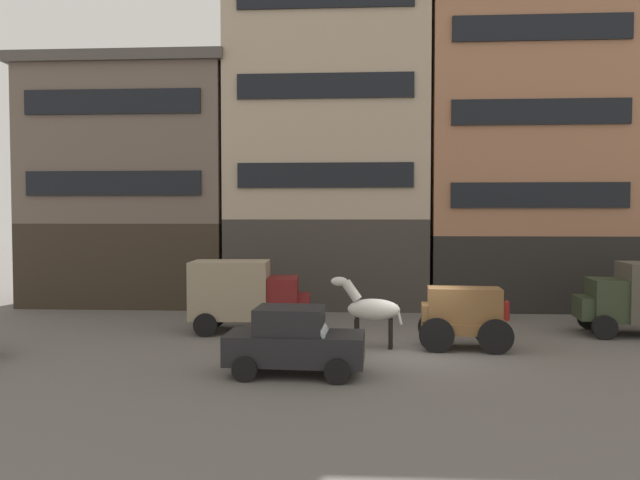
# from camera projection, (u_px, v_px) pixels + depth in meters

# --- Properties ---
(ground_plane) EXTENTS (120.00, 120.00, 0.00)m
(ground_plane) POSITION_uv_depth(u_px,v_px,m) (421.00, 352.00, 18.93)
(ground_plane) COLOR #605B56
(building_far_left) EXTENTS (10.08, 6.28, 11.72)m
(building_far_left) POSITION_uv_depth(u_px,v_px,m) (137.00, 183.00, 29.98)
(building_far_left) COLOR #33281E
(building_far_left) RESTS_ON ground_plane
(building_center_left) EXTENTS (9.75, 6.28, 16.34)m
(building_center_left) POSITION_uv_depth(u_px,v_px,m) (328.00, 135.00, 29.31)
(building_center_left) COLOR #38332D
(building_center_left) RESTS_ON ground_plane
(building_center_right) EXTENTS (9.52, 6.28, 14.61)m
(building_center_right) POSITION_uv_depth(u_px,v_px,m) (522.00, 152.00, 28.78)
(building_center_right) COLOR black
(building_center_right) RESTS_ON ground_plane
(cargo_wagon) EXTENTS (3.01, 1.72, 1.98)m
(cargo_wagon) POSITION_uv_depth(u_px,v_px,m) (462.00, 313.00, 19.36)
(cargo_wagon) COLOR brown
(cargo_wagon) RESTS_ON ground_plane
(draft_horse) EXTENTS (2.35, 0.73, 2.30)m
(draft_horse) POSITION_uv_depth(u_px,v_px,m) (371.00, 309.00, 19.53)
(draft_horse) COLOR beige
(draft_horse) RESTS_ON ground_plane
(delivery_truck_far) EXTENTS (4.44, 2.34, 2.62)m
(delivery_truck_far) POSITION_uv_depth(u_px,v_px,m) (246.00, 293.00, 22.22)
(delivery_truck_far) COLOR maroon
(delivery_truck_far) RESTS_ON ground_plane
(sedan_dark) EXTENTS (3.77, 1.99, 1.83)m
(sedan_dark) POSITION_uv_depth(u_px,v_px,m) (294.00, 341.00, 16.22)
(sedan_dark) COLOR black
(sedan_dark) RESTS_ON ground_plane
(fire_hydrant_curbside) EXTENTS (0.24, 0.24, 0.83)m
(fire_hydrant_curbside) POSITION_uv_depth(u_px,v_px,m) (507.00, 310.00, 24.60)
(fire_hydrant_curbside) COLOR maroon
(fire_hydrant_curbside) RESTS_ON ground_plane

